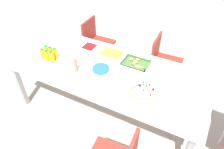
# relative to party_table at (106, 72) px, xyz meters

# --- Properties ---
(ground_plane) EXTENTS (12.00, 12.00, 0.00)m
(ground_plane) POSITION_rel_party_table_xyz_m (0.00, 0.00, -0.68)
(ground_plane) COLOR #B2A899
(party_table) EXTENTS (2.34, 0.99, 0.74)m
(party_table) POSITION_rel_party_table_xyz_m (0.00, 0.00, 0.00)
(party_table) COLOR white
(party_table) RESTS_ON ground_plane
(chair_far_left) EXTENTS (0.41, 0.41, 0.83)m
(chair_far_left) POSITION_rel_party_table_xyz_m (-0.65, 0.83, -0.18)
(chair_far_left) COLOR maroon
(chair_far_left) RESTS_ON ground_plane
(chair_far_right) EXTENTS (0.41, 0.41, 0.83)m
(chair_far_right) POSITION_rel_party_table_xyz_m (0.47, 0.81, -0.18)
(chair_far_right) COLOR maroon
(chair_far_right) RESTS_ON ground_plane
(juice_bottle_0) EXTENTS (0.05, 0.05, 0.14)m
(juice_bottle_0) POSITION_rel_party_table_xyz_m (-0.79, -0.17, 0.12)
(juice_bottle_0) COLOR #FAAE14
(juice_bottle_0) RESTS_ON party_table
(juice_bottle_1) EXTENTS (0.06, 0.06, 0.14)m
(juice_bottle_1) POSITION_rel_party_table_xyz_m (-0.71, -0.18, 0.12)
(juice_bottle_1) COLOR #FAAF14
(juice_bottle_1) RESTS_ON party_table
(juice_bottle_2) EXTENTS (0.06, 0.06, 0.15)m
(juice_bottle_2) POSITION_rel_party_table_xyz_m (-0.64, -0.18, 0.13)
(juice_bottle_2) COLOR #F9AB14
(juice_bottle_2) RESTS_ON party_table
(juice_bottle_3) EXTENTS (0.05, 0.05, 0.14)m
(juice_bottle_3) POSITION_rel_party_table_xyz_m (-0.79, -0.10, 0.12)
(juice_bottle_3) COLOR #F9AC14
(juice_bottle_3) RESTS_ON party_table
(juice_bottle_4) EXTENTS (0.05, 0.05, 0.14)m
(juice_bottle_4) POSITION_rel_party_table_xyz_m (-0.72, -0.10, 0.12)
(juice_bottle_4) COLOR #FAAD14
(juice_bottle_4) RESTS_ON party_table
(juice_bottle_5) EXTENTS (0.05, 0.05, 0.15)m
(juice_bottle_5) POSITION_rel_party_table_xyz_m (-0.65, -0.10, 0.13)
(juice_bottle_5) COLOR #F9AC14
(juice_bottle_5) RESTS_ON party_table
(fruit_pizza) EXTENTS (0.33, 0.33, 0.05)m
(fruit_pizza) POSITION_rel_party_table_xyz_m (0.49, -0.13, 0.07)
(fruit_pizza) COLOR tan
(fruit_pizza) RESTS_ON party_table
(snack_tray) EXTENTS (0.31, 0.21, 0.04)m
(snack_tray) POSITION_rel_party_table_xyz_m (0.27, 0.24, 0.07)
(snack_tray) COLOR #477238
(snack_tray) RESTS_ON party_table
(plate_stack) EXTENTS (0.20, 0.20, 0.03)m
(plate_stack) POSITION_rel_party_table_xyz_m (-0.05, -0.05, 0.07)
(plate_stack) COLOR blue
(plate_stack) RESTS_ON party_table
(napkin_stack) EXTENTS (0.15, 0.15, 0.01)m
(napkin_stack) POSITION_rel_party_table_xyz_m (-0.42, 0.30, 0.06)
(napkin_stack) COLOR red
(napkin_stack) RESTS_ON party_table
(cardboard_tube) EXTENTS (0.04, 0.04, 0.18)m
(cardboard_tube) POSITION_rel_party_table_xyz_m (-0.28, -0.20, 0.15)
(cardboard_tube) COLOR #9E7A56
(cardboard_tube) RESTS_ON party_table
(paper_folder) EXTENTS (0.27, 0.22, 0.01)m
(paper_folder) POSITION_rel_party_table_xyz_m (-0.09, 0.31, 0.06)
(paper_folder) COLOR yellow
(paper_folder) RESTS_ON party_table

